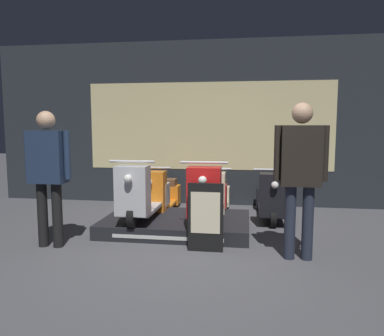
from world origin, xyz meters
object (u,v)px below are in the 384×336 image
(price_sign_board, at_px, (205,217))
(scooter_backrow_2, at_px, (271,198))
(person_right_browsing, at_px, (301,167))
(scooter_display_left, at_px, (144,194))
(scooter_display_right, at_px, (208,196))
(scooter_backrow_1, at_px, (214,196))
(person_left_browsing, at_px, (48,167))
(scooter_backrow_0, at_px, (160,195))

(price_sign_board, bearing_deg, scooter_backrow_2, 63.41)
(person_right_browsing, xyz_separation_m, price_sign_board, (-1.11, 0.10, -0.66))
(scooter_display_left, bearing_deg, scooter_backrow_2, 27.44)
(scooter_display_right, distance_m, scooter_backrow_1, 1.02)
(person_left_browsing, xyz_separation_m, person_right_browsing, (3.12, 0.00, 0.05))
(scooter_display_right, height_order, price_sign_board, scooter_display_right)
(scooter_backrow_2, bearing_deg, person_left_browsing, -146.71)
(price_sign_board, bearing_deg, scooter_backrow_0, 119.07)
(scooter_backrow_1, relative_size, person_left_browsing, 0.93)
(scooter_display_left, xyz_separation_m, person_left_browsing, (-0.99, -0.92, 0.50))
(person_left_browsing, xyz_separation_m, price_sign_board, (2.01, 0.10, -0.61))
(person_left_browsing, bearing_deg, person_right_browsing, 0.00)
(scooter_backrow_1, distance_m, scooter_backrow_2, 0.96)
(scooter_backrow_1, distance_m, person_right_browsing, 2.36)
(scooter_display_left, xyz_separation_m, price_sign_board, (1.02, -0.82, -0.11))
(scooter_display_left, relative_size, scooter_backrow_0, 1.00)
(person_right_browsing, bearing_deg, scooter_display_right, 141.58)
(scooter_display_left, distance_m, scooter_display_right, 0.97)
(scooter_display_right, height_order, scooter_backrow_2, scooter_display_right)
(scooter_backrow_2, distance_m, person_left_browsing, 3.56)
(scooter_backrow_2, height_order, person_right_browsing, person_right_browsing)
(price_sign_board, bearing_deg, scooter_backrow_1, 91.59)
(scooter_backrow_1, bearing_deg, scooter_backrow_0, 180.00)
(scooter_backrow_0, relative_size, price_sign_board, 1.89)
(scooter_display_right, distance_m, scooter_backrow_2, 1.40)
(person_right_browsing, relative_size, price_sign_board, 2.12)
(scooter_display_left, relative_size, scooter_display_right, 1.00)
(scooter_display_right, bearing_deg, scooter_backrow_2, 46.20)
(scooter_display_left, xyz_separation_m, scooter_backrow_1, (0.97, 1.00, -0.20))
(person_left_browsing, bearing_deg, price_sign_board, 2.83)
(scooter_backrow_0, relative_size, scooter_backrow_2, 1.00)
(scooter_backrow_0, xyz_separation_m, scooter_backrow_2, (1.92, 0.00, 0.00))
(scooter_display_right, height_order, person_left_browsing, person_left_browsing)
(person_left_browsing, bearing_deg, scooter_display_right, 25.08)
(scooter_backrow_2, distance_m, price_sign_board, 2.04)
(scooter_backrow_0, bearing_deg, person_left_browsing, -117.53)
(scooter_display_left, relative_size, price_sign_board, 1.89)
(scooter_backrow_0, distance_m, scooter_backrow_2, 1.92)
(scooter_display_left, xyz_separation_m, scooter_backrow_2, (1.93, 1.00, -0.20))
(scooter_backrow_1, bearing_deg, scooter_backrow_2, 0.00)
(scooter_display_right, distance_m, person_right_browsing, 1.58)
(price_sign_board, bearing_deg, scooter_display_left, 141.15)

